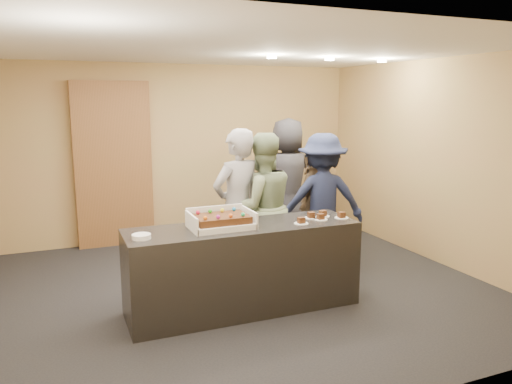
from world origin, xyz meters
TOP-DOWN VIEW (x-y plane):
  - room at (0.00, 0.00)m, footprint 6.04×6.00m
  - serving_counter at (0.02, -0.52)m, footprint 2.41×0.72m
  - storage_cabinet at (-0.89, 2.41)m, footprint 1.11×0.15m
  - cake_box at (-0.21, -0.50)m, footprint 0.63×0.43m
  - sheet_cake at (-0.21, -0.52)m, footprint 0.54×0.37m
  - plate_stack at (-1.02, -0.62)m, footprint 0.18×0.18m
  - slice_a at (0.61, -0.69)m, footprint 0.15×0.15m
  - slice_b at (0.82, -0.51)m, footprint 0.15×0.15m
  - slice_c at (0.88, -0.61)m, footprint 0.15×0.15m
  - slice_d at (0.98, -0.49)m, footprint 0.15×0.15m
  - slice_e at (1.13, -0.63)m, footprint 0.15×0.15m
  - person_server_grey at (0.24, 0.21)m, footprint 0.78×0.63m
  - person_sage_man at (0.55, 0.23)m, footprint 0.90×0.72m
  - person_navy_man at (1.50, 0.42)m, footprint 1.26×0.94m
  - person_brown_extra at (1.55, 0.76)m, footprint 0.90×0.88m
  - person_dark_suit at (1.49, 1.44)m, footprint 1.05×0.82m
  - ceiling_spotlights at (1.60, 0.50)m, footprint 1.72×0.12m

SIDE VIEW (x-z plane):
  - serving_counter at x=0.02m, z-range 0.00..0.90m
  - person_brown_extra at x=1.55m, z-range 0.00..1.52m
  - person_navy_man at x=1.50m, z-range 0.00..1.74m
  - person_sage_man at x=0.55m, z-range 0.00..1.79m
  - plate_stack at x=-1.02m, z-range 0.90..0.94m
  - person_server_grey at x=0.24m, z-range 0.00..1.85m
  - slice_a at x=0.61m, z-range 0.89..0.96m
  - slice_b at x=0.82m, z-range 0.89..0.96m
  - slice_c at x=0.88m, z-range 0.89..0.96m
  - slice_d at x=0.98m, z-range 0.89..0.96m
  - slice_e at x=1.13m, z-range 0.89..0.96m
  - cake_box at x=-0.21m, z-range 0.85..1.04m
  - person_dark_suit at x=1.49m, z-range 0.00..1.90m
  - sheet_cake at x=-0.21m, z-range 0.94..1.05m
  - storage_cabinet at x=-0.89m, z-range 0.00..2.43m
  - room at x=0.00m, z-range 0.00..2.70m
  - ceiling_spotlights at x=1.60m, z-range 2.66..2.69m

